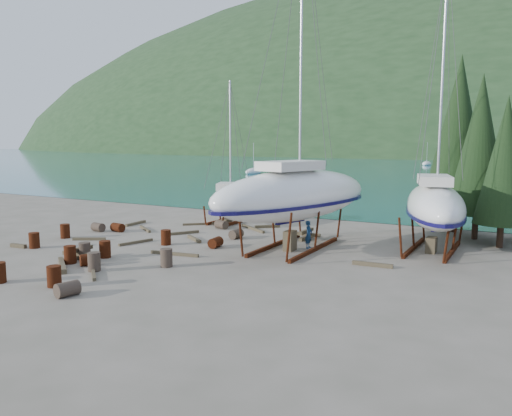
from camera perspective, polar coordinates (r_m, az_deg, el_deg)
The scene contains 49 objects.
ground at distance 26.66m, azimuth -7.08°, elevation -5.39°, with size 600.00×600.00×0.00m, color #666050.
bay_water at distance 336.37m, azimuth 26.49°, elevation 5.81°, with size 700.00×700.00×0.00m, color #176077.
far_hill at distance 341.36m, azimuth 26.53°, elevation 5.82°, with size 800.00×360.00×110.00m, color #1E371B.
far_house_left at distance 224.03m, azimuth 9.38°, elevation 6.74°, with size 6.60×5.60×5.60m.
far_house_center at distance 213.93m, azimuth 19.58°, elevation 6.36°, with size 6.60×5.60×5.60m.
cypress_near_right at distance 33.09m, azimuth 24.21°, elevation 6.63°, with size 3.60×3.60×10.00m.
cypress_mid_right at distance 31.01m, azimuth 26.57°, elevation 4.87°, with size 3.06×3.06×8.50m.
cypress_back_left at distance 35.24m, azimuth 22.12°, elevation 8.18°, with size 4.14×4.14×11.50m.
moored_boat_left at distance 92.96m, azimuth -0.28°, elevation 4.17°, with size 2.00×5.00×6.05m.
moored_boat_mid at distance 101.26m, azimuth 25.95°, elevation 3.69°, with size 2.00×5.00×6.05m.
moored_boat_far at distance 133.14m, azimuth 18.91°, elevation 4.80°, with size 2.00×5.00×6.05m.
large_sailboat_near at distance 27.67m, azimuth 4.46°, elevation 1.56°, with size 6.72×12.59×19.03m.
large_sailboat_far at distance 28.72m, azimuth 19.75°, elevation 0.35°, with size 5.28×10.31×15.67m.
small_sailboat_shore at distance 36.71m, azimuth -3.19°, elevation 0.93°, with size 4.30×6.75×10.34m.
worker at distance 28.25m, azimuth 6.04°, elevation -3.03°, with size 0.57×0.37×1.56m, color navy.
drum_0 at distance 30.82m, azimuth -24.01°, elevation -3.39°, with size 0.58×0.58×0.88m, color #4F1C0D.
drum_1 at distance 20.92m, azimuth -20.75°, elevation -8.66°, with size 0.58×0.58×0.88m, color #2D2823.
drum_2 at distance 34.48m, azimuth -15.53°, elevation -2.15°, with size 0.58×0.58×0.88m, color #4F1C0D.
drum_4 at distance 38.14m, azimuth 2.56°, elevation -0.96°, with size 0.58×0.58×0.88m, color #4F1C0D.
drum_5 at distance 24.39m, azimuth -10.20°, elevation -5.62°, with size 0.58×0.58×0.88m, color #2D2823.
drum_6 at distance 28.41m, azimuth -4.64°, elevation -3.95°, with size 0.58×0.58×0.88m, color #4F1C0D.
drum_7 at distance 22.42m, azimuth -22.08°, elevation -7.25°, with size 0.58×0.58×0.88m, color #4F1C0D.
drum_8 at distance 33.25m, azimuth -20.98°, elevation -2.47°, with size 0.58×0.58×0.88m, color #4F1C0D.
drum_9 at distance 34.44m, azimuth -3.97°, elevation -1.90°, with size 0.58×0.58×0.88m, color #2D2823.
drum_10 at distance 27.02m, azimuth -16.87°, elevation -4.54°, with size 0.58×0.58×0.88m, color #4F1C0D.
drum_11 at distance 30.92m, azimuth -2.28°, elevation -2.98°, with size 0.58×0.58×0.88m, color #2D2823.
drum_12 at distance 25.59m, azimuth -18.46°, elevation -5.62°, with size 0.58×0.58×0.88m, color #4F1C0D.
drum_13 at distance 26.32m, azimuth -20.48°, elevation -5.01°, with size 0.58×0.58×0.88m, color #4F1C0D.
drum_14 at distance 29.50m, azimuth -10.26°, elevation -3.32°, with size 0.58×0.58×0.88m, color #4F1C0D.
drum_15 at distance 34.98m, azimuth -17.60°, elevation -2.10°, with size 0.58×0.58×0.88m, color #2D2823.
drum_16 at distance 26.93m, azimuth -18.99°, elevation -4.67°, with size 0.58×0.58×0.88m, color #2D2823.
drum_17 at distance 24.43m, azimuth -18.01°, elevation -5.86°, with size 0.58×0.58×0.88m, color #2D2823.
timber_1 at distance 24.80m, azimuth 13.16°, elevation -6.30°, with size 0.19×1.96×0.19m, color brown.
timber_2 at distance 37.13m, azimuth -13.59°, elevation -1.71°, with size 0.19×2.11×0.19m, color brown.
timber_3 at distance 23.90m, azimuth -18.10°, elevation -7.06°, with size 0.15×2.46×0.15m, color brown.
timber_4 at distance 32.77m, azimuth -8.18°, elevation -2.81°, with size 0.17×1.98×0.17m, color brown.
timber_5 at distance 26.81m, azimuth -9.30°, elevation -5.18°, with size 0.16×2.82×0.16m, color brown.
timber_6 at distance 34.77m, azimuth 1.31°, elevation -2.12°, with size 0.19×1.79×0.19m, color brown.
timber_8 at distance 30.62m, azimuth -7.08°, elevation -3.51°, with size 0.19×1.99×0.19m, color brown.
timber_9 at distance 38.33m, azimuth -3.77°, elevation -1.25°, with size 0.15×2.51×0.15m, color brown.
timber_10 at distance 33.99m, azimuth -0.36°, elevation -2.37°, with size 0.16×3.13×0.16m, color brown.
timber_11 at distance 30.29m, azimuth -13.56°, elevation -3.82°, with size 0.15×2.28×0.15m, color brown.
timber_12 at distance 32.07m, azimuth -18.53°, elevation -3.37°, with size 0.17×1.98×0.17m, color brown.
timber_13 at distance 31.36m, azimuth -25.53°, elevation -3.92°, with size 0.22×1.08×0.22m, color brown.
timber_15 at distance 36.17m, azimuth -6.36°, elevation -1.82°, with size 0.15×2.55×0.15m, color brown.
timber_16 at distance 25.66m, azimuth -21.27°, elevation -6.11°, with size 0.23×2.73×0.23m, color brown.
timber_17 at distance 34.67m, azimuth -12.56°, elevation -2.35°, with size 0.16×2.33×0.16m, color brown.
timber_pile_fore at distance 27.08m, azimuth -19.65°, elevation -4.93°, with size 1.80×1.80×0.60m.
timber_pile_aft at distance 30.88m, azimuth 5.78°, elevation -3.01°, with size 1.80×1.80×0.60m.
Camera 1 is at (15.34, -20.96, 5.98)m, focal length 35.00 mm.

